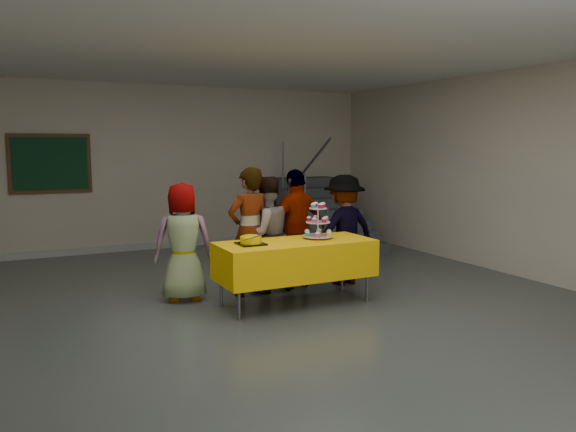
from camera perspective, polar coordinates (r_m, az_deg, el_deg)
name	(u,v)px	position (r m, az deg, el deg)	size (l,w,h in m)	color
room_shell	(284,124)	(5.91, -0.37, 9.38)	(10.00, 10.04, 3.02)	#4C514C
bake_table	(295,259)	(6.74, 0.76, -4.36)	(1.88, 0.78, 0.77)	#595960
cupcake_stand	(318,224)	(6.89, 3.06, -0.83)	(0.38, 0.38, 0.44)	silver
bear_cake	(251,239)	(6.48, -3.79, -2.39)	(0.32, 0.36, 0.12)	black
schoolchild_a	(183,242)	(7.00, -10.60, -2.59)	(0.72, 0.47, 1.46)	#5D5C65
schoolchild_b	(249,232)	(7.12, -3.95, -1.62)	(0.60, 0.39, 1.64)	slate
schoolchild_c	(266,235)	(7.31, -2.29, -1.89)	(0.73, 0.57, 1.51)	#5B5C65
schoolchild_d	(297,228)	(7.53, 0.92, -1.28)	(0.93, 0.39, 1.59)	slate
schoolchild_e	(344,230)	(7.73, 5.71, -1.40)	(0.98, 0.56, 1.51)	slate
staircase	(317,219)	(10.89, 2.96, -0.30)	(1.30, 2.40, 2.04)	#424447
noticeboard	(50,164)	(10.28, -22.98, 4.92)	(1.30, 0.05, 1.00)	#472B16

